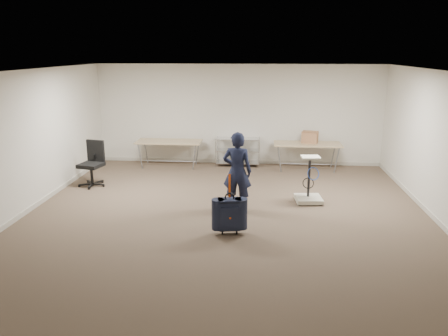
{
  "coord_description": "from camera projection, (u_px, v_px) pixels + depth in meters",
  "views": [
    {
      "loc": [
        0.65,
        -7.73,
        3.17
      ],
      "look_at": [
        -0.05,
        0.3,
        0.98
      ],
      "focal_mm": 35.0,
      "sensor_mm": 36.0,
      "label": 1
    }
  ],
  "objects": [
    {
      "name": "room_shell",
      "position": [
        230.0,
        196.0,
        9.63
      ],
      "size": [
        8.0,
        9.0,
        9.0
      ],
      "color": "silver",
      "rests_on": "ground"
    },
    {
      "name": "person",
      "position": [
        237.0,
        171.0,
        8.77
      ],
      "size": [
        0.63,
        0.45,
        1.61
      ],
      "primitive_type": "imported",
      "rotation": [
        0.0,
        0.0,
        3.03
      ],
      "color": "black",
      "rests_on": "ground"
    },
    {
      "name": "suitcase",
      "position": [
        230.0,
        214.0,
        7.66
      ],
      "size": [
        0.44,
        0.3,
        1.11
      ],
      "color": "#151D30",
      "rests_on": "ground"
    },
    {
      "name": "cardboard_box",
      "position": [
        310.0,
        137.0,
        11.81
      ],
      "size": [
        0.48,
        0.41,
        0.31
      ],
      "primitive_type": "cube",
      "rotation": [
        0.0,
        0.0,
        -0.27
      ],
      "color": "olive",
      "rests_on": "folding_table_right"
    },
    {
      "name": "wire_shelf",
      "position": [
        238.0,
        150.0,
        12.24
      ],
      "size": [
        1.22,
        0.47,
        0.8
      ],
      "color": "silver",
      "rests_on": "ground"
    },
    {
      "name": "equipment_cart",
      "position": [
        309.0,
        190.0,
        9.34
      ],
      "size": [
        0.6,
        0.6,
        1.01
      ],
      "color": "#EFE7CD",
      "rests_on": "ground"
    },
    {
      "name": "ground",
      "position": [
        225.0,
        222.0,
        8.32
      ],
      "size": [
        9.0,
        9.0,
        0.0
      ],
      "primitive_type": "plane",
      "color": "#45372A",
      "rests_on": "ground"
    },
    {
      "name": "folding_table_left",
      "position": [
        169.0,
        143.0,
        12.1
      ],
      "size": [
        1.8,
        0.75,
        0.73
      ],
      "color": "tan",
      "rests_on": "ground"
    },
    {
      "name": "folding_table_right",
      "position": [
        308.0,
        145.0,
        11.78
      ],
      "size": [
        1.8,
        0.75,
        0.73
      ],
      "color": "tan",
      "rests_on": "ground"
    },
    {
      "name": "office_chair",
      "position": [
        93.0,
        172.0,
        10.49
      ],
      "size": [
        0.65,
        0.65,
        1.08
      ],
      "color": "black",
      "rests_on": "ground"
    }
  ]
}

